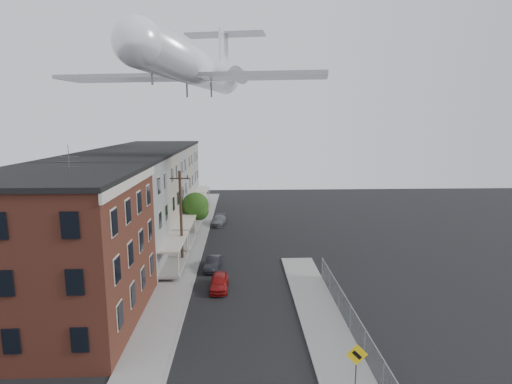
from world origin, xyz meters
TOP-DOWN VIEW (x-y plane):
  - sidewalk_left at (-5.50, 24.00)m, footprint 3.00×62.00m
  - sidewalk_right at (5.50, 6.00)m, footprint 3.00×26.00m
  - curb_left at (-4.05, 24.00)m, footprint 0.15×62.00m
  - curb_right at (4.05, 6.00)m, footprint 0.15×26.00m
  - corner_building at (-12.00, 7.00)m, footprint 10.31×12.30m
  - row_house_a at (-11.96, 16.50)m, footprint 11.98×7.00m
  - row_house_b at (-11.96, 23.50)m, footprint 11.98×7.00m
  - row_house_c at (-11.96, 30.50)m, footprint 11.98×7.00m
  - row_house_d at (-11.96, 37.50)m, footprint 11.98×7.00m
  - row_house_e at (-11.96, 44.50)m, footprint 11.98×7.00m
  - chainlink_fence at (7.00, 5.00)m, footprint 0.06×18.06m
  - warning_sign at (5.60, -1.03)m, footprint 1.10×0.11m
  - utility_pole at (-5.60, 18.00)m, footprint 1.80×0.26m
  - street_tree at (-5.27, 27.92)m, footprint 3.22×3.20m
  - car_near at (-1.80, 12.06)m, footprint 1.48×3.58m
  - car_mid at (-2.61, 16.63)m, footprint 1.56×3.58m
  - car_far at (-2.94, 32.80)m, footprint 2.12×4.18m
  - airplane at (-4.08, 21.40)m, footprint 25.07×28.64m

SIDE VIEW (x-z plane):
  - sidewalk_left at x=-5.50m, z-range 0.00..0.12m
  - sidewalk_right at x=5.50m, z-range 0.00..0.12m
  - curb_left at x=-4.05m, z-range 0.00..0.14m
  - curb_right at x=4.05m, z-range 0.00..0.14m
  - car_mid at x=-2.61m, z-range 0.00..1.14m
  - car_far at x=-2.94m, z-range 0.00..1.16m
  - car_near at x=-1.80m, z-range 0.00..1.21m
  - chainlink_fence at x=7.00m, z-range 0.05..1.95m
  - warning_sign at x=5.60m, z-range 0.48..3.28m
  - street_tree at x=-5.27m, z-range 0.85..6.05m
  - utility_pole at x=-5.60m, z-range 0.17..9.17m
  - row_house_a at x=-11.96m, z-range -0.02..10.28m
  - row_house_b at x=-11.96m, z-range -0.02..10.28m
  - row_house_c at x=-11.96m, z-range -0.02..10.28m
  - row_house_d at x=-11.96m, z-range -0.02..10.28m
  - row_house_e at x=-11.96m, z-range -0.02..10.28m
  - corner_building at x=-12.00m, z-range -0.91..11.24m
  - airplane at x=-4.08m, z-range 14.42..22.65m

